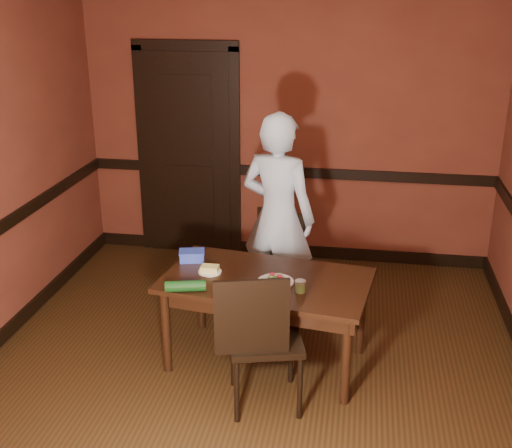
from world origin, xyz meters
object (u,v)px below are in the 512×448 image
(dining_table, at_px, (266,320))
(cheese_saucer, at_px, (210,270))
(chair_far, at_px, (285,271))
(person, at_px, (278,217))
(food_tub, at_px, (192,256))
(sandwich_plate, at_px, (275,281))
(sauce_jar, at_px, (300,286))
(chair_near, at_px, (265,336))

(dining_table, xyz_separation_m, cheese_saucer, (-0.42, 0.03, 0.36))
(dining_table, height_order, cheese_saucer, cheese_saucer)
(chair_far, xyz_separation_m, cheese_saucer, (-0.48, -0.60, 0.25))
(person, bearing_deg, dining_table, 109.67)
(food_tub, bearing_deg, sandwich_plate, -36.29)
(chair_far, relative_size, sauce_jar, 10.65)
(sauce_jar, relative_size, cheese_saucer, 0.50)
(food_tub, bearing_deg, dining_table, -33.24)
(dining_table, xyz_separation_m, sauce_jar, (0.26, -0.18, 0.38))
(dining_table, distance_m, person, 0.94)
(person, bearing_deg, chair_near, 112.13)
(cheese_saucer, bearing_deg, person, 61.98)
(sandwich_plate, height_order, food_tub, food_tub)
(dining_table, height_order, food_tub, food_tub)
(chair_far, xyz_separation_m, food_tub, (-0.66, -0.42, 0.27))
(sauce_jar, xyz_separation_m, cheese_saucer, (-0.68, 0.20, -0.02))
(cheese_saucer, bearing_deg, food_tub, 134.60)
(chair_far, distance_m, chair_near, 1.11)
(food_tub, bearing_deg, chair_far, 18.71)
(chair_far, height_order, food_tub, chair_far)
(cheese_saucer, bearing_deg, sandwich_plate, -11.07)
(cheese_saucer, height_order, food_tub, food_tub)
(person, height_order, cheese_saucer, person)
(food_tub, bearing_deg, sauce_jar, -37.97)
(chair_far, height_order, sauce_jar, chair_far)
(person, height_order, food_tub, person)
(chair_far, bearing_deg, dining_table, -77.03)
(person, distance_m, sauce_jar, 1.00)
(chair_far, relative_size, cheese_saucer, 5.37)
(sandwich_plate, height_order, sauce_jar, sauce_jar)
(dining_table, relative_size, cheese_saucer, 8.63)
(dining_table, xyz_separation_m, chair_near, (0.07, -0.48, 0.16))
(chair_near, bearing_deg, person, -100.47)
(chair_near, relative_size, sandwich_plate, 3.90)
(chair_far, distance_m, sauce_jar, 0.88)
(person, xyz_separation_m, cheese_saucer, (-0.40, -0.75, -0.16))
(dining_table, distance_m, sandwich_plate, 0.37)
(dining_table, bearing_deg, food_tub, 168.36)
(sandwich_plate, bearing_deg, sauce_jar, -30.06)
(chair_near, xyz_separation_m, person, (-0.09, 1.26, 0.37))
(sandwich_plate, relative_size, cheese_saucer, 1.51)
(chair_far, distance_m, sandwich_plate, 0.74)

